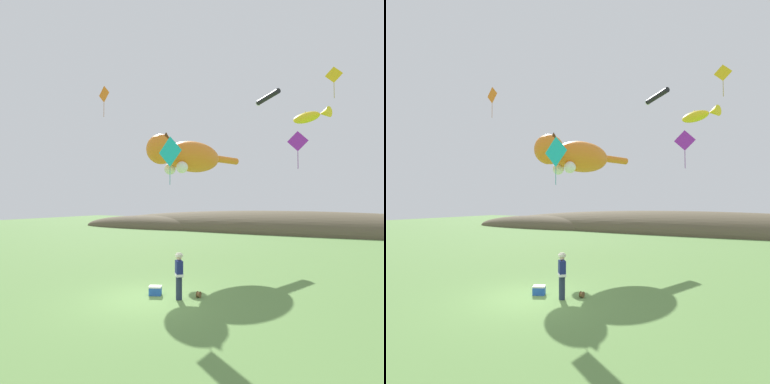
# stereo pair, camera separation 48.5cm
# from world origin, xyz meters

# --- Properties ---
(ground_plane) EXTENTS (120.00, 120.00, 0.00)m
(ground_plane) POSITION_xyz_m (0.00, 0.00, 0.00)
(ground_plane) COLOR #5B8442
(distant_hill_ridge) EXTENTS (61.29, 11.06, 5.39)m
(distant_hill_ridge) POSITION_xyz_m (-2.65, 30.33, 0.00)
(distant_hill_ridge) COLOR brown
(distant_hill_ridge) RESTS_ON ground
(festival_attendant) EXTENTS (0.47, 0.49, 1.77)m
(festival_attendant) POSITION_xyz_m (1.18, 0.46, 0.95)
(festival_attendant) COLOR #232D47
(festival_attendant) RESTS_ON ground
(kite_spool) EXTENTS (0.13, 0.24, 0.24)m
(kite_spool) POSITION_xyz_m (1.76, 1.01, 0.12)
(kite_spool) COLOR olive
(kite_spool) RESTS_ON ground
(picnic_cooler) EXTENTS (0.58, 0.49, 0.36)m
(picnic_cooler) POSITION_xyz_m (0.06, 0.53, 0.18)
(picnic_cooler) COLOR blue
(picnic_cooler) RESTS_ON ground
(kite_giant_cat) EXTENTS (3.94, 7.73, 2.48)m
(kite_giant_cat) POSITION_xyz_m (-2.42, 8.14, 6.87)
(kite_giant_cat) COLOR orange
(kite_fish_windsock) EXTENTS (2.42, 1.72, 0.74)m
(kite_fish_windsock) POSITION_xyz_m (5.27, 9.58, 8.97)
(kite_fish_windsock) COLOR yellow
(kite_tube_streamer) EXTENTS (2.14, 2.16, 0.44)m
(kite_tube_streamer) POSITION_xyz_m (2.25, 11.75, 11.32)
(kite_tube_streamer) COLOR black
(kite_diamond_violet) EXTENTS (1.04, 0.12, 1.94)m
(kite_diamond_violet) POSITION_xyz_m (4.92, 6.24, 6.84)
(kite_diamond_violet) COLOR purple
(kite_diamond_orange) EXTENTS (0.99, 0.24, 1.92)m
(kite_diamond_orange) POSITION_xyz_m (-5.91, 3.94, 10.28)
(kite_diamond_orange) COLOR orange
(kite_diamond_gold) EXTENTS (0.96, 0.06, 1.86)m
(kite_diamond_gold) POSITION_xyz_m (6.61, 9.25, 11.14)
(kite_diamond_gold) COLOR yellow
(kite_diamond_teal) EXTENTS (1.50, 0.35, 2.44)m
(kite_diamond_teal) POSITION_xyz_m (-0.80, 3.13, 6.27)
(kite_diamond_teal) COLOR #19BFBF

